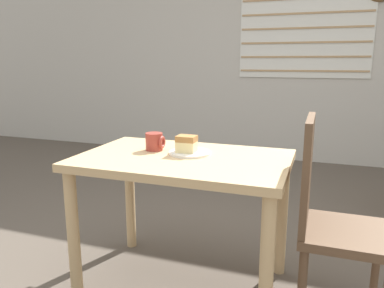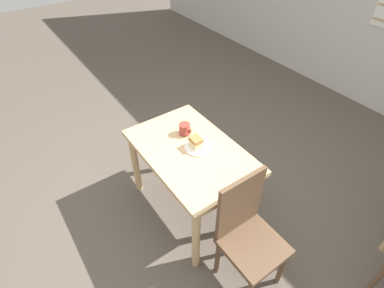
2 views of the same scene
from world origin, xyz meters
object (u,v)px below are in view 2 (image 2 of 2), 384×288
(cake_slice, at_px, (196,142))
(dining_table_near, at_px, (191,160))
(chair_near_window, at_px, (248,233))
(plate, at_px, (198,147))
(coffee_mug, at_px, (185,129))

(cake_slice, bearing_deg, dining_table_near, -91.08)
(chair_near_window, xyz_separation_m, cake_slice, (-0.70, 0.08, 0.26))
(plate, bearing_deg, dining_table_near, -103.12)
(dining_table_near, bearing_deg, plate, 76.88)
(chair_near_window, height_order, coffee_mug, chair_near_window)
(dining_table_near, height_order, cake_slice, cake_slice)
(plate, relative_size, coffee_mug, 2.17)
(plate, xyz_separation_m, coffee_mug, (-0.20, 0.01, 0.04))
(dining_table_near, relative_size, coffee_mug, 10.50)
(dining_table_near, bearing_deg, cake_slice, 88.92)
(dining_table_near, distance_m, chair_near_window, 0.71)
(dining_table_near, distance_m, coffee_mug, 0.26)
(chair_near_window, xyz_separation_m, coffee_mug, (-0.89, 0.10, 0.26))
(dining_table_near, bearing_deg, chair_near_window, -2.54)
(dining_table_near, height_order, chair_near_window, chair_near_window)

